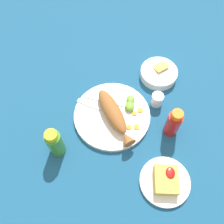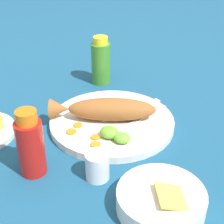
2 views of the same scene
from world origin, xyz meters
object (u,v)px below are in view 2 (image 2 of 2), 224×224
(fork_near, at_px, (136,108))
(hot_sauce_bottle_green, at_px, (101,62))
(fried_fish, at_px, (105,109))
(hot_sauce_bottle_red, at_px, (30,145))
(fork_far, at_px, (144,117))
(guacamole_bowl, at_px, (161,199))
(main_plate, at_px, (112,122))
(salt_cup, at_px, (97,167))

(fork_near, xyz_separation_m, hot_sauce_bottle_green, (-0.18, 0.13, 0.05))
(fried_fish, height_order, hot_sauce_bottle_red, hot_sauce_bottle_red)
(fork_far, relative_size, guacamole_bowl, 1.14)
(main_plate, bearing_deg, hot_sauce_bottle_red, -103.20)
(main_plate, distance_m, fork_near, 0.08)
(hot_sauce_bottle_red, distance_m, hot_sauce_bottle_green, 0.44)
(hot_sauce_bottle_red, relative_size, salt_cup, 2.48)
(hot_sauce_bottle_green, bearing_deg, fried_fish, -56.62)
(hot_sauce_bottle_green, relative_size, guacamole_bowl, 0.91)
(main_plate, distance_m, hot_sauce_bottle_red, 0.24)
(hot_sauce_bottle_red, distance_m, guacamole_bowl, 0.27)
(salt_cup, xyz_separation_m, guacamole_bowl, (0.14, -0.02, -0.00))
(main_plate, relative_size, salt_cup, 5.30)
(fried_fish, bearing_deg, fork_near, 33.25)
(hot_sauce_bottle_green, bearing_deg, main_plate, -52.74)
(hot_sauce_bottle_red, xyz_separation_m, guacamole_bowl, (0.27, 0.03, -0.04))
(main_plate, xyz_separation_m, hot_sauce_bottle_red, (-0.05, -0.23, 0.06))
(fork_far, xyz_separation_m, guacamole_bowl, (0.15, -0.24, 0.00))
(hot_sauce_bottle_green, bearing_deg, salt_cup, -59.94)
(main_plate, xyz_separation_m, fried_fish, (-0.01, -0.01, 0.04))
(hot_sauce_bottle_red, bearing_deg, salt_cup, 21.34)
(guacamole_bowl, bearing_deg, fork_near, 124.05)
(fork_near, relative_size, fork_far, 0.95)
(main_plate, relative_size, guacamole_bowl, 1.92)
(fried_fish, distance_m, hot_sauce_bottle_red, 0.23)
(fork_far, distance_m, hot_sauce_bottle_green, 0.27)
(hot_sauce_bottle_green, height_order, guacamole_bowl, hot_sauce_bottle_green)
(hot_sauce_bottle_green, distance_m, salt_cup, 0.44)
(salt_cup, bearing_deg, fork_far, 90.93)
(salt_cup, bearing_deg, fork_near, 98.99)
(main_plate, xyz_separation_m, fork_near, (0.03, 0.07, 0.01))
(fried_fish, height_order, fork_near, fried_fish)
(main_plate, bearing_deg, guacamole_bowl, -42.99)
(hot_sauce_bottle_red, bearing_deg, guacamole_bowl, 7.14)
(salt_cup, distance_m, guacamole_bowl, 0.14)
(fork_near, bearing_deg, guacamole_bowl, -120.89)
(hot_sauce_bottle_red, xyz_separation_m, salt_cup, (0.12, 0.05, -0.04))
(fork_far, relative_size, hot_sauce_bottle_green, 1.25)
(hot_sauce_bottle_red, bearing_deg, fork_near, 74.62)
(fork_near, height_order, fork_far, same)
(fork_near, relative_size, hot_sauce_bottle_green, 1.19)
(fork_near, relative_size, hot_sauce_bottle_red, 1.20)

